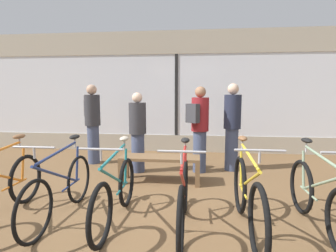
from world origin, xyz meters
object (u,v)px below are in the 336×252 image
(customer_near_bench, at_px, (232,125))
(customer_by_window, at_px, (199,127))
(bicycle_center_left, at_px, (116,193))
(bicycle_far_right, at_px, (319,199))
(bicycle_far_left, at_px, (0,189))
(customer_mid_floor, at_px, (138,131))
(customer_near_rack, at_px, (92,121))
(bicycle_right, at_px, (247,197))
(bicycle_left, at_px, (61,188))
(bicycle_center_right, at_px, (183,197))
(display_bench, at_px, (160,161))

(customer_near_bench, bearing_deg, customer_by_window, -162.26)
(bicycle_center_left, xyz_separation_m, bicycle_far_right, (2.34, 0.03, 0.01))
(bicycle_far_left, xyz_separation_m, customer_mid_floor, (1.27, 2.16, 0.45))
(bicycle_far_right, xyz_separation_m, customer_near_bench, (-0.66, 2.38, 0.55))
(customer_near_rack, bearing_deg, bicycle_center_left, -62.86)
(customer_near_bench, bearing_deg, bicycle_right, -93.23)
(bicycle_left, height_order, bicycle_center_right, bicycle_center_right)
(bicycle_left, bearing_deg, display_bench, 54.81)
(customer_mid_floor, bearing_deg, customer_near_rack, 154.33)
(bicycle_left, xyz_separation_m, bicycle_right, (2.26, -0.08, 0.02))
(customer_by_window, height_order, customer_mid_floor, customer_by_window)
(bicycle_center_left, height_order, bicycle_right, bicycle_right)
(bicycle_far_left, xyz_separation_m, bicycle_center_left, (1.47, 0.07, -0.01))
(customer_by_window, bearing_deg, customer_near_bench, 17.74)
(bicycle_far_left, xyz_separation_m, bicycle_center_right, (2.29, -0.01, 0.00))
(bicycle_right, distance_m, customer_near_rack, 4.00)
(bicycle_far_left, distance_m, bicycle_right, 3.01)
(bicycle_far_right, distance_m, customer_near_bench, 2.53)
(bicycle_far_right, distance_m, customer_near_rack, 4.56)
(bicycle_right, bearing_deg, bicycle_far_right, 5.73)
(customer_by_window, relative_size, customer_mid_floor, 1.07)
(customer_near_rack, bearing_deg, customer_by_window, -10.66)
(display_bench, distance_m, customer_mid_floor, 0.90)
(display_bench, relative_size, customer_near_bench, 0.79)
(customer_near_rack, bearing_deg, customer_near_bench, -4.43)
(bicycle_center_left, height_order, customer_near_rack, customer_near_rack)
(bicycle_far_right, height_order, customer_near_bench, customer_near_bench)
(customer_near_rack, bearing_deg, bicycle_far_right, -35.32)
(bicycle_center_right, distance_m, customer_near_rack, 3.54)
(bicycle_far_left, distance_m, customer_by_window, 3.41)
(bicycle_far_left, xyz_separation_m, customer_by_window, (2.48, 2.27, 0.54))
(bicycle_far_left, height_order, bicycle_left, bicycle_far_left)
(bicycle_right, xyz_separation_m, customer_mid_floor, (-1.74, 2.14, 0.42))
(bicycle_far_right, relative_size, display_bench, 1.24)
(display_bench, bearing_deg, customer_by_window, 44.92)
(bicycle_left, height_order, customer_by_window, customer_by_window)
(bicycle_left, distance_m, display_bench, 1.81)
(display_bench, relative_size, customer_mid_floor, 0.88)
(bicycle_left, relative_size, customer_near_bench, 0.98)
(customer_near_rack, bearing_deg, bicycle_left, -76.30)
(display_bench, bearing_deg, bicycle_center_right, -72.78)
(bicycle_center_left, relative_size, bicycle_right, 0.93)
(bicycle_center_left, relative_size, bicycle_far_right, 0.97)
(bicycle_center_left, height_order, bicycle_far_right, bicycle_far_right)
(bicycle_right, relative_size, bicycle_far_right, 1.03)
(bicycle_center_left, xyz_separation_m, bicycle_right, (1.54, -0.05, 0.03))
(bicycle_right, height_order, display_bench, bicycle_right)
(bicycle_right, bearing_deg, bicycle_center_right, -177.35)
(bicycle_far_left, bearing_deg, display_bench, 41.40)
(display_bench, xyz_separation_m, customer_near_rack, (-1.68, 1.14, 0.57))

